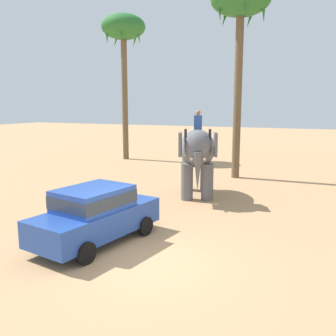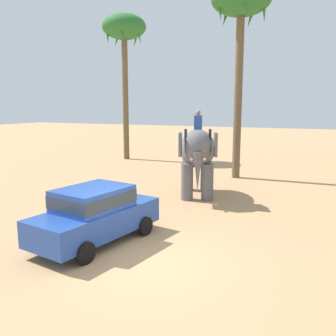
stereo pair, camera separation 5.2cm
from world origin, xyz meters
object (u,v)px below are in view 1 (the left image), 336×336
Objects in this scene: car_sedan_foreground at (96,213)px; palm_tree_far_back at (124,33)px; elephant_with_mahout at (197,153)px; palm_tree_near_hut at (241,7)px.

car_sedan_foreground is 0.41× the size of palm_tree_far_back.
elephant_with_mahout reaches higher than car_sedan_foreground.
car_sedan_foreground is 0.41× the size of palm_tree_near_hut.
car_sedan_foreground is 1.08× the size of elephant_with_mahout.
elephant_with_mahout is (0.88, 6.60, 1.06)m from car_sedan_foreground.
palm_tree_near_hut is at bearing -22.11° from palm_tree_far_back.
palm_tree_near_hut reaches higher than car_sedan_foreground.
palm_tree_near_hut reaches higher than elephant_with_mahout.
palm_tree_far_back is at bearing 135.16° from elephant_with_mahout.
car_sedan_foreground is at bearing -62.65° from palm_tree_far_back.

